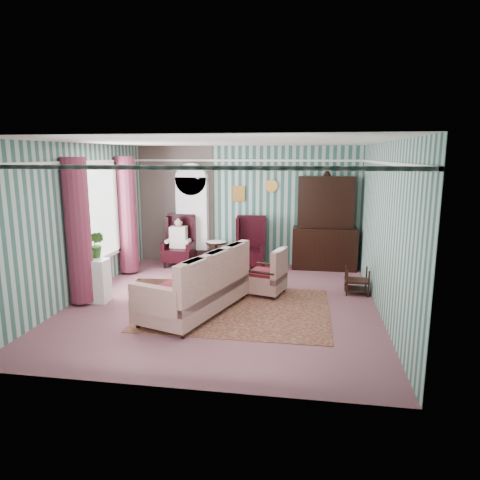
% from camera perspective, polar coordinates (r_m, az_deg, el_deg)
% --- Properties ---
extents(floor, '(6.00, 6.00, 0.00)m').
position_cam_1_polar(floor, '(8.00, -2.13, -8.32)').
color(floor, '#7F4A52').
rests_on(floor, ground).
extents(room_shell, '(5.53, 6.02, 2.91)m').
position_cam_1_polar(room_shell, '(7.88, -6.42, 6.29)').
color(room_shell, '#335E54').
rests_on(room_shell, ground).
extents(bookcase, '(0.80, 0.28, 2.24)m').
position_cam_1_polar(bookcase, '(10.73, -6.36, 2.84)').
color(bookcase, silver).
rests_on(bookcase, floor).
extents(dresser_hutch, '(1.50, 0.56, 2.36)m').
position_cam_1_polar(dresser_hutch, '(10.23, 11.32, 2.62)').
color(dresser_hutch, black).
rests_on(dresser_hutch, floor).
extents(wingback_left, '(0.76, 0.80, 1.25)m').
position_cam_1_polar(wingback_left, '(10.51, -8.17, -0.12)').
color(wingback_left, black).
rests_on(wingback_left, floor).
extents(wingback_right, '(0.76, 0.80, 1.25)m').
position_cam_1_polar(wingback_right, '(10.14, 1.33, -0.43)').
color(wingback_right, black).
rests_on(wingback_right, floor).
extents(seated_woman, '(0.44, 0.40, 1.18)m').
position_cam_1_polar(seated_woman, '(10.52, -8.16, -0.31)').
color(seated_woman, beige).
rests_on(seated_woman, floor).
extents(round_side_table, '(0.50, 0.50, 0.60)m').
position_cam_1_polar(round_side_table, '(10.50, -3.18, -1.85)').
color(round_side_table, black).
rests_on(round_side_table, floor).
extents(nest_table, '(0.45, 0.38, 0.54)m').
position_cam_1_polar(nest_table, '(8.70, 15.31, -5.24)').
color(nest_table, black).
rests_on(nest_table, floor).
extents(plant_stand, '(0.55, 0.35, 0.80)m').
position_cam_1_polar(plant_stand, '(8.39, -18.93, -5.13)').
color(plant_stand, white).
rests_on(plant_stand, floor).
extents(rug, '(3.20, 2.60, 0.01)m').
position_cam_1_polar(rug, '(7.67, -0.33, -9.14)').
color(rug, '#4C1C19').
rests_on(rug, floor).
extents(sofa, '(1.63, 2.46, 0.98)m').
position_cam_1_polar(sofa, '(7.41, -6.04, -6.00)').
color(sofa, beige).
rests_on(sofa, floor).
extents(floral_armchair, '(0.91, 0.93, 1.07)m').
position_cam_1_polar(floral_armchair, '(8.31, 3.39, -3.72)').
color(floral_armchair, '#B7A68D').
rests_on(floral_armchair, floor).
extents(coffee_table, '(0.88, 0.60, 0.41)m').
position_cam_1_polar(coffee_table, '(7.96, -11.11, -7.07)').
color(coffee_table, black).
rests_on(coffee_table, floor).
extents(potted_plant_a, '(0.42, 0.40, 0.37)m').
position_cam_1_polar(potted_plant_a, '(8.24, -19.86, -1.28)').
color(potted_plant_a, '#24581B').
rests_on(potted_plant_a, plant_stand).
extents(potted_plant_b, '(0.30, 0.25, 0.50)m').
position_cam_1_polar(potted_plant_b, '(8.35, -18.54, -0.59)').
color(potted_plant_b, '#195019').
rests_on(potted_plant_b, plant_stand).
extents(potted_plant_c, '(0.27, 0.27, 0.41)m').
position_cam_1_polar(potted_plant_c, '(8.31, -19.66, -1.04)').
color(potted_plant_c, '#1E4F18').
rests_on(potted_plant_c, plant_stand).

